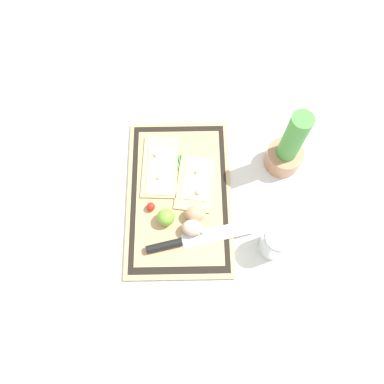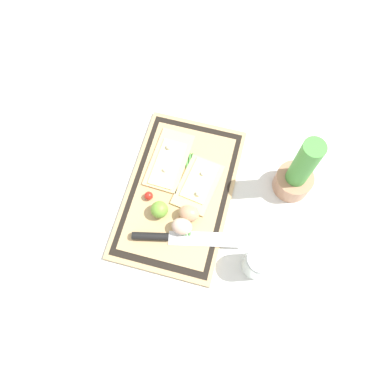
% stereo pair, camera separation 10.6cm
% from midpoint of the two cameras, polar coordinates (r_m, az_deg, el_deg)
% --- Properties ---
extents(ground_plane, '(6.00, 6.00, 0.00)m').
position_cam_midpoint_polar(ground_plane, '(1.10, -4.73, -1.00)').
color(ground_plane, silver).
extents(cutting_board, '(0.48, 0.30, 0.02)m').
position_cam_midpoint_polar(cutting_board, '(1.09, -4.76, -0.87)').
color(cutting_board, tan).
rests_on(cutting_board, ground_plane).
extents(pizza_slice_near, '(0.20, 0.11, 0.02)m').
position_cam_midpoint_polar(pizza_slice_near, '(1.12, -7.61, 3.40)').
color(pizza_slice_near, '#DBBC7F').
rests_on(pizza_slice_near, cutting_board).
extents(pizza_slice_far, '(0.18, 0.13, 0.02)m').
position_cam_midpoint_polar(pizza_slice_far, '(1.09, -2.24, 1.10)').
color(pizza_slice_far, '#DBBC7F').
rests_on(pizza_slice_far, cutting_board).
extents(knife, '(0.10, 0.30, 0.02)m').
position_cam_midpoint_polar(knife, '(1.03, -4.39, -7.95)').
color(knife, silver).
rests_on(knife, cutting_board).
extents(egg_brown, '(0.05, 0.06, 0.05)m').
position_cam_midpoint_polar(egg_brown, '(1.04, -2.42, -3.68)').
color(egg_brown, tan).
rests_on(egg_brown, cutting_board).
extents(egg_pink, '(0.05, 0.06, 0.05)m').
position_cam_midpoint_polar(egg_pink, '(1.02, -2.91, -5.83)').
color(egg_pink, beige).
rests_on(egg_pink, cutting_board).
extents(lime, '(0.05, 0.05, 0.05)m').
position_cam_midpoint_polar(lime, '(1.04, -6.95, -4.22)').
color(lime, '#70A838').
rests_on(lime, cutting_board).
extents(cherry_tomato_red, '(0.02, 0.02, 0.02)m').
position_cam_midpoint_polar(cherry_tomato_red, '(1.07, -9.14, -2.59)').
color(cherry_tomato_red, red).
rests_on(cherry_tomato_red, cutting_board).
extents(scallion_bunch, '(0.25, 0.08, 0.01)m').
position_cam_midpoint_polar(scallion_bunch, '(1.08, -3.43, -0.40)').
color(scallion_bunch, '#47933D').
rests_on(scallion_bunch, cutting_board).
extents(herb_pot, '(0.11, 0.11, 0.24)m').
position_cam_midpoint_polar(herb_pot, '(1.08, 11.72, 6.04)').
color(herb_pot, '#AD7A5B').
rests_on(herb_pot, ground_plane).
extents(sauce_jar, '(0.07, 0.07, 0.11)m').
position_cam_midpoint_polar(sauce_jar, '(1.02, 9.59, -8.03)').
color(sauce_jar, silver).
rests_on(sauce_jar, ground_plane).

